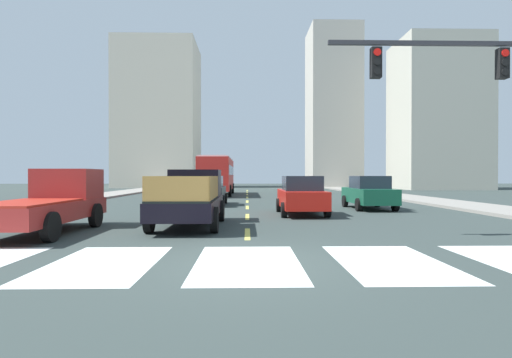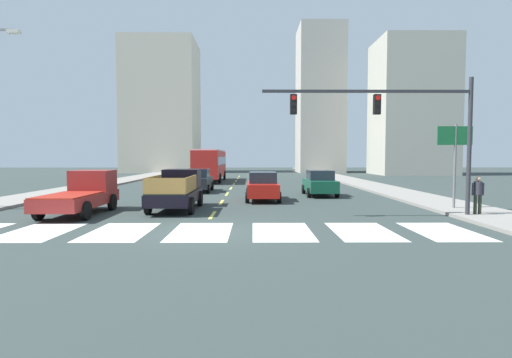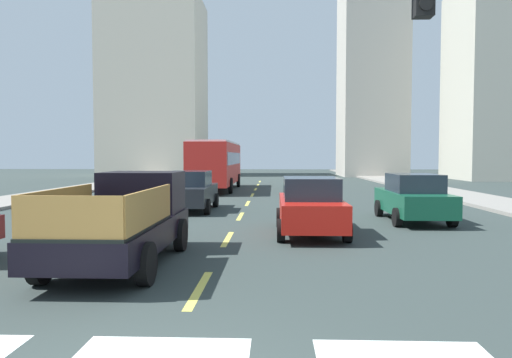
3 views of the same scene
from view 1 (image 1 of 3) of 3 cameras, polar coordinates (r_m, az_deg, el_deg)
ground_plane at (r=8.17m, az=-1.19°, el=-11.78°), size 160.00×160.00×0.00m
sidewalk_right at (r=28.73m, az=23.77°, el=-2.88°), size 3.30×110.00×0.15m
sidewalk_left at (r=28.72m, az=-26.27°, el=-2.89°), size 3.30×110.00×0.15m
crosswalk_stripe_2 at (r=8.65m, az=-20.83°, el=-11.09°), size 2.07×3.58×0.01m
crosswalk_stripe_3 at (r=8.17m, az=-1.19°, el=-11.75°), size 2.07×3.58×0.01m
crosswalk_stripe_4 at (r=8.65m, az=18.42°, el=-11.08°), size 2.07×3.58×0.01m
lane_dash_0 at (r=12.11m, az=-1.22°, el=-7.74°), size 0.16×2.40×0.01m
lane_dash_1 at (r=17.07m, az=-1.23°, el=-5.35°), size 0.16×2.40×0.01m
lane_dash_2 at (r=22.05m, az=-1.24°, el=-4.03°), size 0.16×2.40×0.01m
lane_dash_3 at (r=27.04m, az=-1.25°, el=-3.20°), size 0.16×2.40×0.01m
lane_dash_4 at (r=32.03m, az=-1.25°, el=-2.63°), size 0.16×2.40×0.01m
lane_dash_5 at (r=37.02m, az=-1.25°, el=-2.21°), size 0.16×2.40×0.01m
lane_dash_6 at (r=42.02m, az=-1.26°, el=-1.89°), size 0.16×2.40×0.01m
lane_dash_7 at (r=47.01m, az=-1.26°, el=-1.64°), size 0.16×2.40×0.01m
pickup_stakebed at (r=14.33m, az=-9.17°, el=-2.72°), size 2.18×5.20×1.96m
pickup_dark at (r=14.04m, az=-27.01°, el=-2.90°), size 2.18×5.20×1.96m
city_bus at (r=36.04m, az=-5.49°, el=0.82°), size 2.72×10.80×3.32m
sedan_far at (r=21.75m, az=15.66°, el=-1.85°), size 2.02×4.40×1.72m
sedan_mid at (r=18.08m, az=6.43°, el=-2.30°), size 2.02×4.40×1.72m
sedan_near_left at (r=23.91m, az=-6.71°, el=-1.63°), size 2.02×4.40×1.72m
tower_tall_centre at (r=63.19m, az=-13.58°, el=8.66°), size 11.55×10.23×21.50m
block_mid_left at (r=58.31m, az=24.30°, el=8.24°), size 10.53×8.82×19.33m
block_mid_right at (r=62.22m, az=10.82°, el=9.77°), size 7.22×7.80×23.59m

